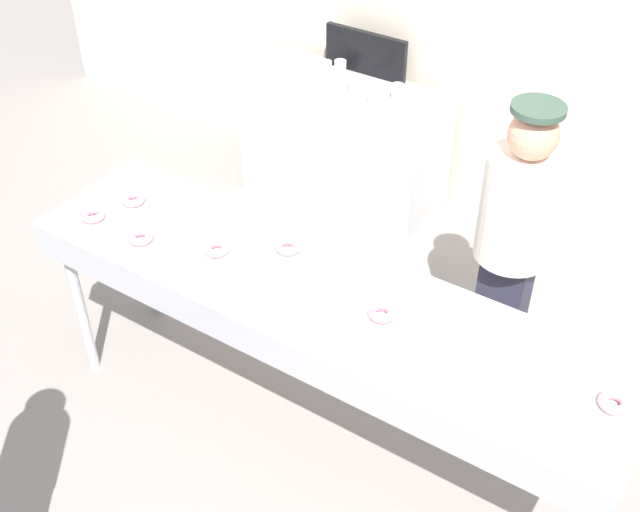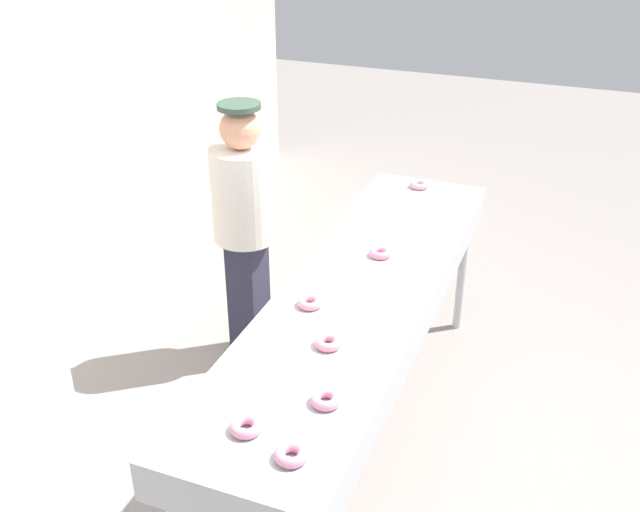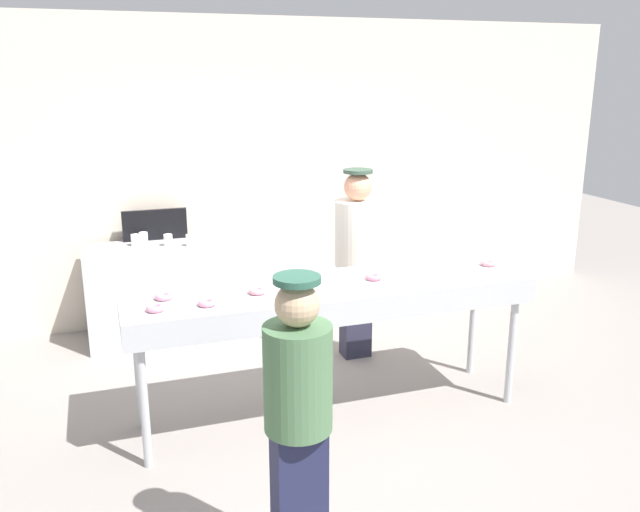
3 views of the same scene
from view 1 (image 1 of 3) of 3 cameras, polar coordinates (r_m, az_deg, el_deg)
name	(u,v)px [view 1 (image 1 of 3)]	position (r m, az deg, el deg)	size (l,w,h in m)	color
ground_plane	(319,435)	(4.24, -0.10, -12.56)	(16.00, 16.00, 0.00)	gray
back_wall	(534,11)	(5.11, 14.86, 16.38)	(8.00, 0.12, 2.93)	beige
fryer_conveyor	(318,305)	(3.58, -0.12, -3.46)	(2.85, 0.70, 1.00)	#B7BABF
strawberry_donut_0	(133,199)	(4.13, -13.09, 3.92)	(0.12, 0.12, 0.04)	pink
strawberry_donut_1	(93,215)	(4.07, -15.78, 2.79)	(0.12, 0.12, 0.04)	pink
strawberry_donut_2	(614,402)	(3.23, 20.08, -9.70)	(0.12, 0.12, 0.04)	pink
strawberry_donut_3	(381,313)	(3.39, 4.37, -4.05)	(0.12, 0.12, 0.04)	pink
strawberry_donut_4	(216,249)	(3.74, -7.35, 0.51)	(0.12, 0.12, 0.04)	pink
strawberry_donut_5	(288,247)	(3.72, -2.29, 0.67)	(0.12, 0.12, 0.04)	pink
strawberry_donut_6	(140,237)	(3.87, -12.58, 1.31)	(0.12, 0.12, 0.04)	pink
worker_baker	(515,233)	(4.01, 13.62, 1.62)	(0.38, 0.38, 1.65)	#28283C
prep_counter	(344,146)	(5.57, 1.73, 7.76)	(1.33, 0.59, 0.89)	#B7BABF
paper_cup_0	(355,85)	(5.27, 2.49, 11.98)	(0.08, 0.08, 0.11)	white
paper_cup_1	(398,92)	(5.20, 5.50, 11.45)	(0.08, 0.08, 0.11)	white
paper_cup_2	(375,97)	(5.13, 3.89, 11.13)	(0.08, 0.08, 0.11)	white
paper_cup_3	(326,69)	(5.47, 0.41, 13.09)	(0.08, 0.08, 0.11)	white
paper_cup_4	(340,68)	(5.48, 1.44, 13.13)	(0.08, 0.08, 0.11)	white
menu_display	(366,53)	(5.49, 3.25, 14.14)	(0.59, 0.04, 0.29)	black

